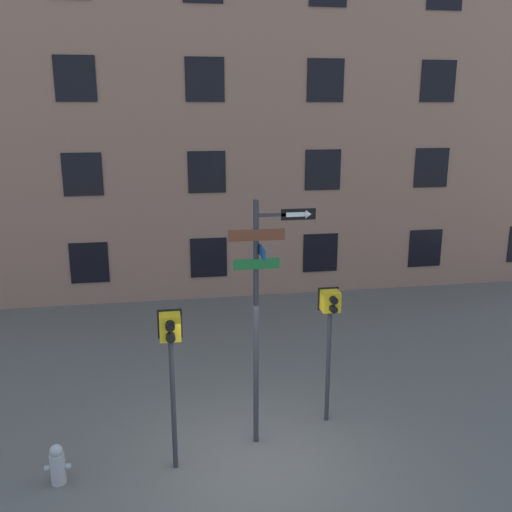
{
  "coord_description": "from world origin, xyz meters",
  "views": [
    {
      "loc": [
        -1.37,
        -7.97,
        5.63
      ],
      "look_at": [
        0.1,
        0.64,
        3.32
      ],
      "focal_mm": 40.0,
      "sensor_mm": 36.0,
      "label": 1
    }
  ],
  "objects": [
    {
      "name": "ground_plane",
      "position": [
        0.0,
        0.0,
        0.0
      ],
      "size": [
        60.0,
        60.0,
        0.0
      ],
      "primitive_type": "plane",
      "color": "#595651"
    },
    {
      "name": "building_facade",
      "position": [
        -0.0,
        8.67,
        6.32
      ],
      "size": [
        24.0,
        0.64,
        12.64
      ],
      "color": "#936B56",
      "rests_on": "ground_plane"
    },
    {
      "name": "street_sign_pole",
      "position": [
        0.18,
        0.63,
        2.58
      ],
      "size": [
        1.4,
        0.92,
        4.23
      ],
      "color": "#2D2D33",
      "rests_on": "ground_plane"
    },
    {
      "name": "pedestrian_signal_left",
      "position": [
        -1.29,
        0.12,
        2.08
      ],
      "size": [
        0.38,
        0.4,
        2.64
      ],
      "color": "#2D2D33",
      "rests_on": "ground_plane"
    },
    {
      "name": "pedestrian_signal_right",
      "position": [
        1.5,
        1.09,
        1.98
      ],
      "size": [
        0.37,
        0.4,
        2.53
      ],
      "color": "#2D2D33",
      "rests_on": "ground_plane"
    },
    {
      "name": "fire_hydrant",
      "position": [
        -3.08,
        0.03,
        0.32
      ],
      "size": [
        0.39,
        0.23,
        0.66
      ],
      "color": "#A5A5A8",
      "rests_on": "ground_plane"
    }
  ]
}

